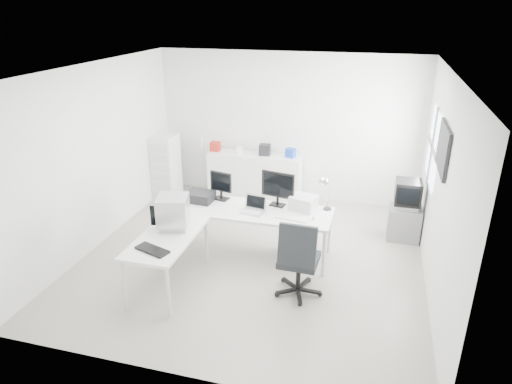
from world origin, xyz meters
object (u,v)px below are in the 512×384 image
(crt_monitor, at_px, (173,214))
(crt_tv, at_px, (408,195))
(main_desk, at_px, (251,232))
(filing_cabinet, at_px, (166,167))
(sideboard, at_px, (255,176))
(office_chair, at_px, (299,256))
(drawer_pedestal, at_px, (297,240))
(laptop, at_px, (252,206))
(lcd_monitor_large, at_px, (278,189))
(side_desk, at_px, (169,261))
(lcd_monitor_small, at_px, (221,186))
(tv_cabinet, at_px, (404,223))
(inkjet_printer, at_px, (200,196))
(laser_printer, at_px, (303,203))

(crt_monitor, bearing_deg, crt_tv, 17.57)
(main_desk, bearing_deg, filing_cabinet, 141.85)
(sideboard, bearing_deg, office_chair, -64.62)
(drawer_pedestal, height_order, sideboard, sideboard)
(crt_monitor, xyz_separation_m, crt_tv, (3.12, 1.98, -0.18))
(main_desk, bearing_deg, office_chair, -43.24)
(laptop, distance_m, crt_tv, 2.54)
(main_desk, distance_m, lcd_monitor_large, 0.78)
(crt_tv, xyz_separation_m, sideboard, (-2.80, 1.01, -0.33))
(side_desk, distance_m, lcd_monitor_small, 1.51)
(drawer_pedestal, bearing_deg, filing_cabinet, 149.86)
(main_desk, bearing_deg, tv_cabinet, 26.33)
(tv_cabinet, distance_m, filing_cabinet, 4.56)
(inkjet_printer, xyz_separation_m, crt_monitor, (0.00, -0.95, 0.14))
(inkjet_printer, distance_m, sideboard, 2.09)
(drawer_pedestal, bearing_deg, main_desk, -175.91)
(laptop, bearing_deg, office_chair, -31.61)
(main_desk, bearing_deg, lcd_monitor_large, 35.54)
(tv_cabinet, bearing_deg, sideboard, 160.18)
(office_chair, distance_m, filing_cabinet, 4.04)
(drawer_pedestal, relative_size, laptop, 1.86)
(office_chair, relative_size, filing_cabinet, 0.90)
(main_desk, distance_m, side_desk, 1.39)
(lcd_monitor_small, distance_m, crt_monitor, 1.14)
(lcd_monitor_large, relative_size, laser_printer, 1.49)
(inkjet_printer, bearing_deg, lcd_monitor_large, 11.75)
(lcd_monitor_large, bearing_deg, laptop, -119.37)
(lcd_monitor_small, relative_size, filing_cabinet, 0.36)
(lcd_monitor_small, bearing_deg, office_chair, -24.00)
(tv_cabinet, bearing_deg, laptop, -151.14)
(drawer_pedestal, height_order, crt_tv, crt_tv)
(lcd_monitor_large, relative_size, laptop, 1.67)
(side_desk, relative_size, laser_printer, 3.87)
(sideboard, height_order, filing_cabinet, filing_cabinet)
(laptop, xyz_separation_m, sideboard, (-0.57, 2.23, -0.40))
(laptop, bearing_deg, main_desk, 126.19)
(laptop, bearing_deg, crt_tv, 38.48)
(crt_monitor, xyz_separation_m, tv_cabinet, (3.12, 1.98, -0.68))
(main_desk, height_order, side_desk, same)
(crt_tv, bearing_deg, sideboard, 160.18)
(office_chair, bearing_deg, crt_monitor, -177.12)
(lcd_monitor_small, xyz_separation_m, lcd_monitor_large, (0.90, 0.00, 0.04))
(laptop, relative_size, laser_printer, 0.89)
(inkjet_printer, relative_size, crt_monitor, 0.99)
(inkjet_printer, height_order, lcd_monitor_small, lcd_monitor_small)
(main_desk, distance_m, crt_tv, 2.57)
(filing_cabinet, bearing_deg, lcd_monitor_large, -30.19)
(laser_printer, xyz_separation_m, filing_cabinet, (-2.98, 1.53, -0.23))
(lcd_monitor_small, height_order, sideboard, lcd_monitor_small)
(main_desk, relative_size, lcd_monitor_large, 4.44)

